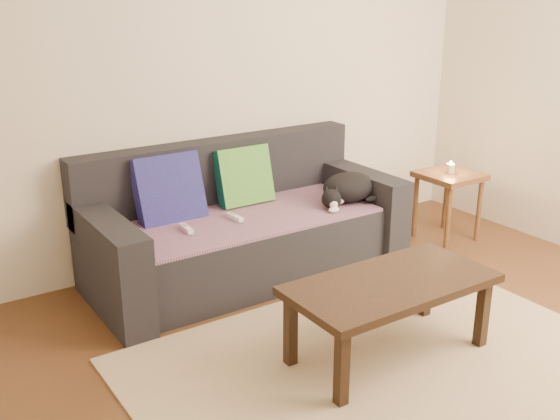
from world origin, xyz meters
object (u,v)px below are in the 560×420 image
(wii_remote_a, at_px, (186,229))
(coffee_table, at_px, (391,290))
(side_table, at_px, (449,185))
(wii_remote_b, at_px, (235,217))
(sofa, at_px, (243,230))
(cat, at_px, (348,188))

(wii_remote_a, distance_m, coffee_table, 1.35)
(wii_remote_a, relative_size, side_table, 0.28)
(side_table, distance_m, coffee_table, 1.86)
(side_table, relative_size, coffee_table, 0.48)
(wii_remote_a, relative_size, wii_remote_b, 1.00)
(sofa, bearing_deg, cat, -17.25)
(cat, xyz_separation_m, coffee_table, (-0.62, -1.12, -0.16))
(wii_remote_a, height_order, wii_remote_b, same)
(wii_remote_b, distance_m, coffee_table, 1.26)
(wii_remote_a, height_order, side_table, side_table)
(wii_remote_b, bearing_deg, cat, -102.67)
(cat, distance_m, wii_remote_b, 0.85)
(cat, bearing_deg, sofa, 179.36)
(sofa, height_order, cat, sofa)
(sofa, bearing_deg, wii_remote_a, -166.15)
(wii_remote_a, bearing_deg, side_table, -91.74)
(sofa, distance_m, coffee_table, 1.35)
(cat, bearing_deg, wii_remote_a, -168.44)
(sofa, relative_size, coffee_table, 1.91)
(cat, distance_m, coffee_table, 1.29)
(side_table, height_order, coffee_table, side_table)
(cat, bearing_deg, coffee_table, -102.31)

